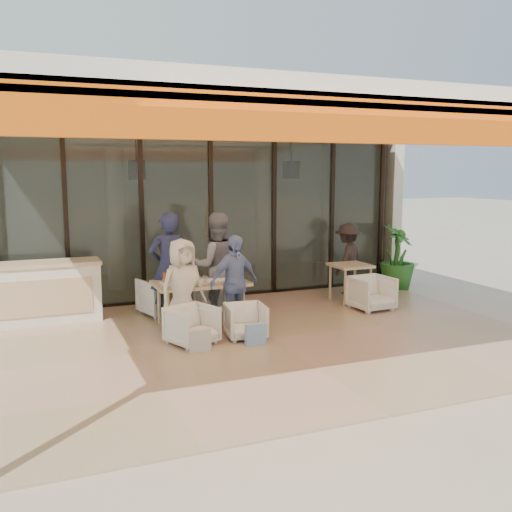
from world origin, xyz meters
The scene contains 21 objects.
ground centered at (0.00, 0.00, 0.00)m, with size 70.00×70.00×0.00m, color #C6B293.
terrace_floor centered at (0.00, 0.00, 0.01)m, with size 8.00×6.00×0.01m, color tan.
terrace_structure centered at (0.00, -0.26, 3.25)m, with size 8.00×6.00×3.40m.
glass_storefront centered at (0.00, 3.00, 1.60)m, with size 8.08×0.10×3.20m.
interior_block centered at (0.01, 5.31, 2.23)m, with size 9.05×3.62×3.52m.
host_counter centered at (-3.15, 2.30, 0.53)m, with size 1.85×0.65×1.04m.
dining_table centered at (-0.79, 1.14, 0.69)m, with size 1.50×0.90×0.93m.
chair_far_left centered at (-1.20, 2.09, 0.37)m, with size 0.72×0.67×0.74m, color white.
chair_far_right centered at (-0.36, 2.09, 0.31)m, with size 0.61×0.57×0.63m, color white.
chair_near_left centered at (-1.20, 0.19, 0.32)m, with size 0.62×0.58×0.64m, color white.
chair_near_right centered at (-0.36, 0.19, 0.30)m, with size 0.58×0.54×0.60m, color white.
diner_navy centered at (-1.20, 1.59, 0.93)m, with size 0.68×0.45×1.86m, color #1A2039.
diner_grey centered at (-0.36, 1.59, 0.91)m, with size 0.89×0.69×1.82m, color slate.
diner_cream centered at (-1.20, 0.69, 0.76)m, with size 0.74×0.48×1.52m, color beige.
diner_periwinkle centered at (-0.36, 0.69, 0.77)m, with size 0.90×0.38×1.54m, color #6979B0.
tote_bag_cream centered at (-1.20, -0.21, 0.17)m, with size 0.30×0.10×0.34m, color silver.
tote_bag_blue centered at (-0.36, -0.21, 0.17)m, with size 0.30×0.10×0.34m, color #99BFD8.
side_table centered at (2.41, 1.72, 0.64)m, with size 0.70×0.70×0.74m.
side_chair centered at (2.41, 0.97, 0.35)m, with size 0.68×0.64×0.70m, color white.
standing_woman centered at (2.73, 2.36, 0.74)m, with size 0.95×0.55×1.47m, color black.
potted_palm centered at (4.00, 2.42, 0.69)m, with size 0.77×0.77×1.38m, color #1E5919.
Camera 1 is at (-3.39, -7.65, 2.54)m, focal length 40.00 mm.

